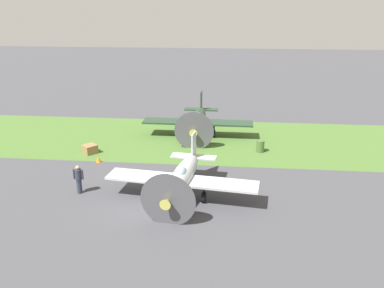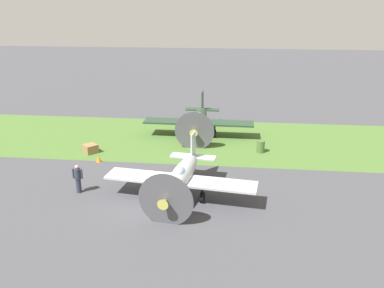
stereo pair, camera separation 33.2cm
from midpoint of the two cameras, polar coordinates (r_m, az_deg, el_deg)
ground_plane at (r=22.91m, az=-4.83°, el=-7.88°), size 160.00×160.00×0.00m
grass_verge at (r=32.67m, az=-1.28°, el=0.77°), size 120.00×11.00×0.01m
airplane_lead at (r=22.49m, az=-1.15°, el=-4.69°), size 8.72×6.92×3.09m
airplane_wingman at (r=33.08m, az=1.27°, el=3.48°), size 9.09×7.23×3.26m
ground_crew_chief at (r=24.11m, az=-15.67°, el=-4.73°), size 0.63×0.38×1.73m
fuel_drum at (r=30.04m, az=10.13°, el=-0.36°), size 0.60×0.60×0.90m
supply_crate at (r=30.43m, az=-14.06°, el=-0.65°), size 1.27×1.27×0.64m
runway_marker_cone at (r=28.59m, az=-12.91°, el=-2.09°), size 0.36×0.36×0.44m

